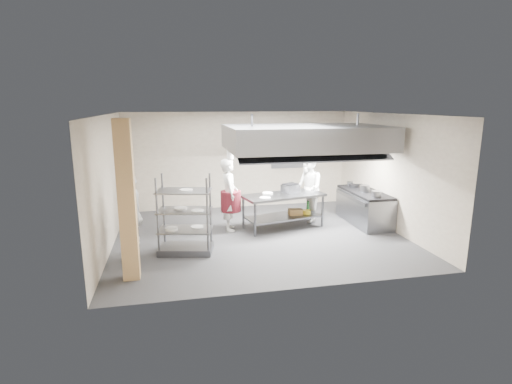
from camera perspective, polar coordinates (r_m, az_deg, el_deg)
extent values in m
plane|color=#272729|center=(10.07, 0.47, -6.27)|extent=(7.00, 7.00, 0.00)
plane|color=silver|center=(9.54, 0.50, 11.05)|extent=(7.00, 7.00, 0.00)
plane|color=#A0927F|center=(12.60, -2.47, 4.56)|extent=(7.00, 0.00, 7.00)
plane|color=#A0927F|center=(9.58, -20.42, 1.23)|extent=(0.00, 6.00, 6.00)
plane|color=#A0927F|center=(10.98, 18.63, 2.72)|extent=(0.00, 6.00, 6.00)
cube|color=tan|center=(7.66, -17.95, -1.28)|extent=(0.30, 0.30, 3.00)
cube|color=gray|center=(10.31, 7.14, 7.73)|extent=(4.00, 2.50, 0.60)
cube|color=white|center=(10.08, 2.23, 5.88)|extent=(1.60, 0.12, 0.04)
cube|color=white|center=(10.67, 11.70, 6.00)|extent=(1.60, 0.12, 0.04)
cube|color=gray|center=(12.87, 5.61, 4.68)|extent=(1.50, 0.28, 0.04)
cube|color=gray|center=(10.53, 3.94, -0.48)|extent=(2.30, 1.36, 0.06)
cube|color=slate|center=(10.68, 3.90, -3.52)|extent=(2.11, 1.23, 0.04)
cube|color=slate|center=(11.43, 15.18, -2.23)|extent=(0.80, 2.00, 0.84)
cube|color=black|center=(11.33, 15.31, -0.03)|extent=(0.78, 1.96, 0.06)
imported|color=silver|center=(10.31, -3.85, -0.40)|extent=(0.49, 0.71, 1.89)
imported|color=silver|center=(11.17, 7.42, 0.51)|extent=(0.74, 0.94, 1.88)
imported|color=white|center=(8.75, -17.38, -3.31)|extent=(0.47, 1.11, 1.89)
cube|color=slate|center=(10.79, 4.92, 0.54)|extent=(0.52, 0.48, 0.21)
cube|color=olive|center=(10.79, 5.64, -2.84)|extent=(0.37, 0.26, 0.16)
cylinder|color=gray|center=(11.22, 15.28, 0.49)|extent=(0.26, 0.26, 0.18)
cylinder|color=white|center=(8.97, -10.06, -5.12)|extent=(0.28, 0.28, 0.05)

